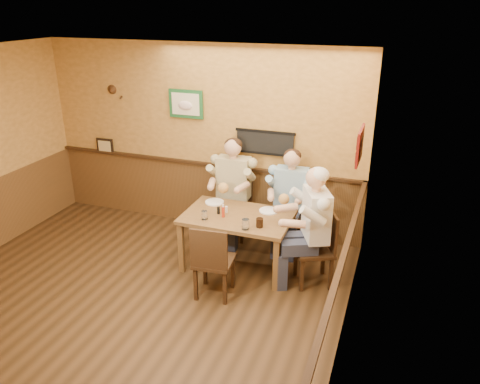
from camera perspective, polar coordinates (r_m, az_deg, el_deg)
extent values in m
plane|color=#311F0E|center=(5.76, -14.83, -13.93)|extent=(5.00, 5.00, 0.00)
cube|color=silver|center=(4.72, -18.26, 14.75)|extent=(5.00, 5.00, 0.02)
cube|color=gold|center=(7.12, -4.82, 6.50)|extent=(5.00, 0.02, 2.80)
cube|color=gold|center=(4.22, 12.72, -5.58)|extent=(0.02, 5.00, 2.80)
cube|color=brown|center=(7.40, -4.66, -0.26)|extent=(5.00, 0.02, 1.00)
cube|color=brown|center=(4.70, 11.52, -15.29)|extent=(0.02, 5.00, 1.00)
cube|color=black|center=(6.72, 3.06, 6.04)|extent=(0.88, 0.03, 0.34)
cube|color=#1E592B|center=(7.04, -6.61, 10.62)|extent=(0.54, 0.03, 0.42)
cube|color=black|center=(7.99, -16.12, 5.38)|extent=(0.30, 0.03, 0.26)
cube|color=maroon|center=(4.99, 14.42, 5.51)|extent=(0.03, 0.48, 0.36)
cube|color=brown|center=(6.09, -0.29, -3.03)|extent=(1.40, 0.90, 0.05)
cube|color=brown|center=(6.17, -7.16, -6.77)|extent=(0.07, 0.07, 0.70)
cube|color=brown|center=(5.77, 4.45, -8.87)|extent=(0.07, 0.07, 0.70)
cube|color=brown|center=(6.80, -4.25, -3.77)|extent=(0.07, 0.07, 0.70)
cube|color=brown|center=(6.44, 6.30, -5.44)|extent=(0.07, 0.07, 0.70)
cylinder|color=white|center=(5.96, -4.35, -2.83)|extent=(0.10, 0.10, 0.12)
cylinder|color=white|center=(5.69, 0.68, -3.96)|extent=(0.10, 0.10, 0.13)
cylinder|color=black|center=(5.75, 2.40, -3.76)|extent=(0.10, 0.10, 0.12)
cylinder|color=#B62D13|center=(6.00, -2.07, -2.37)|extent=(0.04, 0.04, 0.16)
cylinder|color=white|center=(6.14, -1.68, -2.15)|extent=(0.05, 0.05, 0.09)
cylinder|color=black|center=(6.10, -2.64, -2.25)|extent=(0.05, 0.05, 0.10)
cylinder|color=white|center=(6.45, -3.13, -1.23)|extent=(0.33, 0.33, 0.02)
cylinder|color=white|center=(6.20, 3.54, -2.28)|extent=(0.28, 0.28, 0.02)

